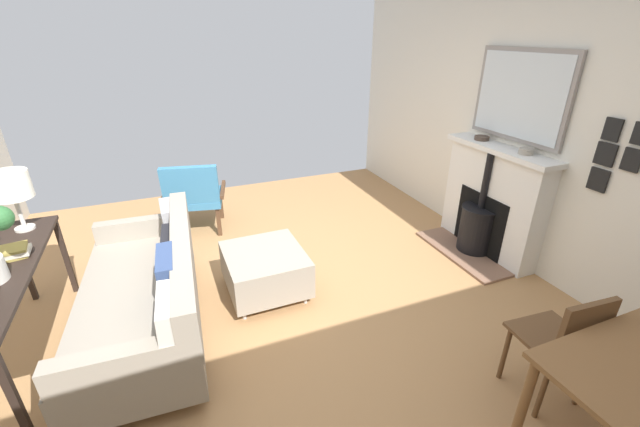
% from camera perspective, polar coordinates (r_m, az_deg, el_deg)
% --- Properties ---
extents(ground_plane, '(5.07, 5.99, 0.01)m').
position_cam_1_polar(ground_plane, '(3.58, -6.11, -12.80)').
color(ground_plane, '#A87A4C').
extents(wall_left, '(0.12, 5.99, 2.72)m').
position_cam_1_polar(wall_left, '(4.33, 27.76, 11.28)').
color(wall_left, silver).
rests_on(wall_left, ground).
extents(fireplace, '(0.60, 1.25, 1.15)m').
position_cam_1_polar(fireplace, '(4.47, 23.16, 0.82)').
color(fireplace, brown).
rests_on(fireplace, ground).
extents(mirror_over_mantel, '(0.04, 1.06, 0.84)m').
position_cam_1_polar(mirror_over_mantel, '(4.27, 26.98, 14.95)').
color(mirror_over_mantel, gray).
extents(mantel_bowl_near, '(0.15, 0.15, 0.04)m').
position_cam_1_polar(mantel_bowl_near, '(4.48, 22.38, 10.11)').
color(mantel_bowl_near, '#47382D').
rests_on(mantel_bowl_near, fireplace).
extents(mantel_bowl_far, '(0.13, 0.13, 0.06)m').
position_cam_1_polar(mantel_bowl_far, '(4.11, 27.67, 8.02)').
color(mantel_bowl_far, '#9E9384').
rests_on(mantel_bowl_far, fireplace).
extents(sofa, '(0.94, 1.92, 0.79)m').
position_cam_1_polar(sofa, '(3.36, -23.45, -10.53)').
color(sofa, '#B2B2B7').
rests_on(sofa, ground).
extents(ottoman, '(0.68, 0.73, 0.42)m').
position_cam_1_polar(ottoman, '(3.58, -7.95, -7.91)').
color(ottoman, '#B2B2B7').
rests_on(ottoman, ground).
extents(armchair_accent, '(0.78, 0.70, 0.86)m').
position_cam_1_polar(armchair_accent, '(4.73, -17.81, 2.69)').
color(armchair_accent, '#4C3321').
rests_on(armchair_accent, ground).
extents(console_table, '(0.38, 1.68, 0.76)m').
position_cam_1_polar(console_table, '(3.38, -38.62, -7.68)').
color(console_table, black).
rests_on(console_table, ground).
extents(table_lamp_near_end, '(0.27, 0.27, 0.48)m').
position_cam_1_polar(table_lamp_near_end, '(3.77, -38.22, 3.08)').
color(table_lamp_near_end, beige).
rests_on(table_lamp_near_end, console_table).
extents(book_stack, '(0.29, 0.21, 0.07)m').
position_cam_1_polar(book_stack, '(3.46, -38.57, -4.55)').
color(book_stack, olive).
rests_on(book_stack, console_table).
extents(dining_chair_near_fireplace, '(0.43, 0.43, 0.84)m').
position_cam_1_polar(dining_chair_near_fireplace, '(2.87, 31.89, -15.25)').
color(dining_chair_near_fireplace, brown).
rests_on(dining_chair_near_fireplace, ground).
extents(photo_gallery_row, '(0.02, 0.33, 0.58)m').
position_cam_1_polar(photo_gallery_row, '(3.77, 36.91, 6.92)').
color(photo_gallery_row, black).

